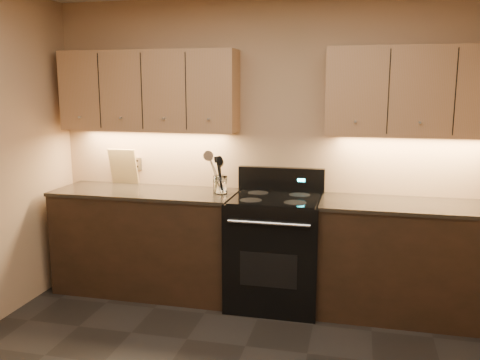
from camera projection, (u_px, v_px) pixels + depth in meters
name	position (u px, v px, depth m)	size (l,w,h in m)	color
wall_back	(273.00, 149.00, 4.48)	(4.00, 0.04, 2.60)	tan
counter_left	(147.00, 241.00, 4.59)	(1.62, 0.62, 0.93)	black
counter_right	(411.00, 260.00, 4.08)	(1.46, 0.62, 0.93)	black
stove	(275.00, 249.00, 4.31)	(0.76, 0.68, 1.14)	black
upper_cab_left	(149.00, 91.00, 4.49)	(1.60, 0.30, 0.70)	#A47552
upper_cab_right	(419.00, 92.00, 3.98)	(1.44, 0.30, 0.70)	#A47552
outlet_plate	(137.00, 164.00, 4.80)	(0.09, 0.01, 0.12)	#B2B5BA
utensil_crock	(220.00, 185.00, 4.39)	(0.13, 0.13, 0.15)	white
cutting_board	(123.00, 166.00, 4.79)	(0.27, 0.02, 0.34)	tan
wooden_spoon	(216.00, 175.00, 4.37)	(0.06, 0.06, 0.28)	tan
black_spoon	(221.00, 173.00, 4.38)	(0.06, 0.06, 0.32)	black
black_turner	(222.00, 173.00, 4.35)	(0.08, 0.08, 0.32)	black
steel_spatula	(223.00, 171.00, 4.38)	(0.08, 0.08, 0.35)	silver
steel_skimmer	(221.00, 172.00, 4.34)	(0.09, 0.09, 0.35)	silver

